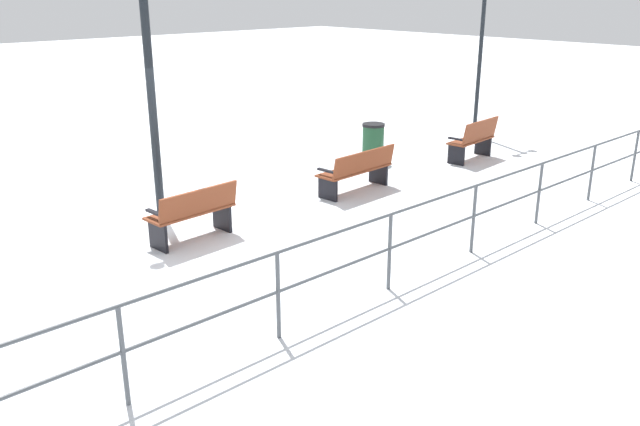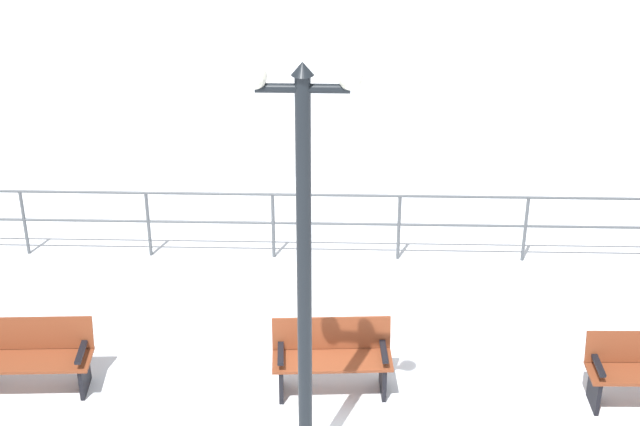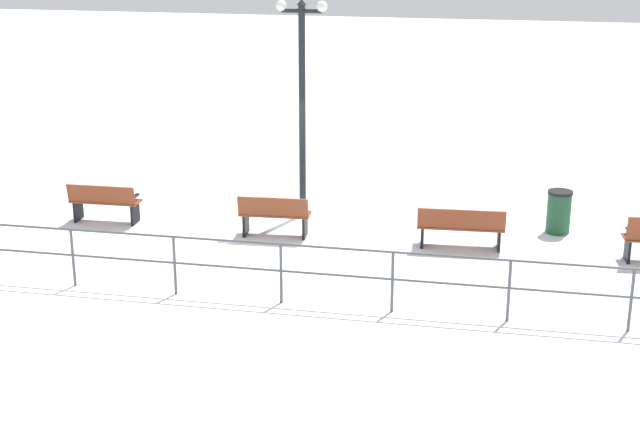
{
  "view_description": "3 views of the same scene",
  "coord_description": "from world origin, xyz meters",
  "px_view_note": "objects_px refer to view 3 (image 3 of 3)",
  "views": [
    {
      "loc": [
        -8.52,
        5.03,
        3.76
      ],
      "look_at": [
        -2.21,
        -0.8,
        0.78
      ],
      "focal_mm": 36.91,
      "sensor_mm": 36.0,
      "label": 1
    },
    {
      "loc": [
        9.2,
        0.12,
        7.11
      ],
      "look_at": [
        -2.23,
        -0.2,
        1.33
      ],
      "focal_mm": 54.33,
      "sensor_mm": 36.0,
      "label": 2
    },
    {
      "loc": [
        -17.38,
        -4.43,
        6.24
      ],
      "look_at": [
        -1.09,
        -1.11,
        0.85
      ],
      "focal_mm": 52.68,
      "sensor_mm": 36.0,
      "label": 3
    }
  ],
  "objects_px": {
    "trash_bin": "(559,212)",
    "bench_fourth": "(104,202)",
    "bench_third": "(274,215)",
    "lamppost_middle": "(302,86)",
    "bench_second": "(461,227)"
  },
  "relations": [
    {
      "from": "bench_third",
      "to": "lamppost_middle",
      "type": "height_order",
      "value": "lamppost_middle"
    },
    {
      "from": "bench_third",
      "to": "lamppost_middle",
      "type": "distance_m",
      "value": 2.76
    },
    {
      "from": "bench_third",
      "to": "bench_fourth",
      "type": "xyz_separation_m",
      "value": [
        0.15,
        3.68,
        -0.0
      ]
    },
    {
      "from": "bench_third",
      "to": "trash_bin",
      "type": "xyz_separation_m",
      "value": [
        1.4,
        -5.55,
        -0.02
      ]
    },
    {
      "from": "bench_second",
      "to": "lamppost_middle",
      "type": "relative_size",
      "value": 0.37
    },
    {
      "from": "bench_fourth",
      "to": "trash_bin",
      "type": "xyz_separation_m",
      "value": [
        1.25,
        -9.23,
        -0.01
      ]
    },
    {
      "from": "lamppost_middle",
      "to": "trash_bin",
      "type": "distance_m",
      "value": 5.8
    },
    {
      "from": "bench_third",
      "to": "trash_bin",
      "type": "distance_m",
      "value": 5.73
    },
    {
      "from": "bench_second",
      "to": "trash_bin",
      "type": "relative_size",
      "value": 1.93
    },
    {
      "from": "trash_bin",
      "to": "bench_fourth",
      "type": "bearing_deg",
      "value": 97.7
    },
    {
      "from": "bench_second",
      "to": "bench_fourth",
      "type": "height_order",
      "value": "bench_fourth"
    },
    {
      "from": "bench_second",
      "to": "lamppost_middle",
      "type": "xyz_separation_m",
      "value": [
        1.41,
        3.43,
        2.35
      ]
    },
    {
      "from": "bench_fourth",
      "to": "trash_bin",
      "type": "relative_size",
      "value": 1.67
    },
    {
      "from": "lamppost_middle",
      "to": "trash_bin",
      "type": "bearing_deg",
      "value": -90.75
    },
    {
      "from": "bench_fourth",
      "to": "trash_bin",
      "type": "distance_m",
      "value": 9.32
    }
  ]
}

